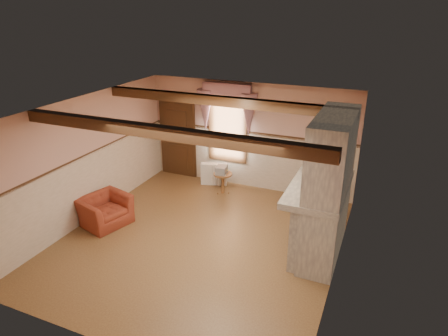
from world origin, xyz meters
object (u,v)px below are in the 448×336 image
at_px(armchair, 105,210).
at_px(radiator, 214,174).
at_px(mantel_clock, 325,171).
at_px(side_table, 223,183).
at_px(oil_lamp, 324,170).
at_px(bowl, 318,185).

height_order(armchair, radiator, armchair).
relative_size(radiator, mantel_clock, 2.92).
distance_m(side_table, mantel_clock, 3.20).
bearing_deg(armchair, radiator, -8.96).
relative_size(armchair, mantel_clock, 4.20).
bearing_deg(side_table, radiator, 137.19).
bearing_deg(radiator, armchair, -131.41).
bearing_deg(oil_lamp, armchair, -164.55).
bearing_deg(armchair, bowl, -65.03).
relative_size(mantel_clock, oil_lamp, 0.86).
height_order(side_table, radiator, radiator).
xyz_separation_m(armchair, mantel_clock, (4.49, 1.31, 1.19)).
distance_m(side_table, radiator, 0.60).
distance_m(mantel_clock, oil_lamp, 0.08).
relative_size(side_table, radiator, 0.79).
bearing_deg(oil_lamp, bowl, -90.00).
distance_m(armchair, oil_lamp, 4.82).
height_order(radiator, mantel_clock, mantel_clock).
distance_m(side_table, bowl, 3.45).
height_order(side_table, oil_lamp, oil_lamp).
relative_size(radiator, oil_lamp, 2.50).
distance_m(armchair, bowl, 4.69).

